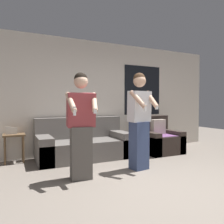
# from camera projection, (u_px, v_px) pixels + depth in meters

# --- Properties ---
(ground_plane) EXTENTS (14.00, 14.00, 0.00)m
(ground_plane) POSITION_uv_depth(u_px,v_px,m) (170.00, 191.00, 2.96)
(ground_plane) COLOR slate
(wall_back) EXTENTS (6.79, 0.07, 2.70)m
(wall_back) POSITION_uv_depth(u_px,v_px,m) (98.00, 97.00, 5.38)
(wall_back) COLOR silver
(wall_back) RESTS_ON ground_plane
(couch) EXTENTS (1.98, 0.92, 0.88)m
(couch) POSITION_uv_depth(u_px,v_px,m) (84.00, 145.00, 4.76)
(couch) COLOR slate
(couch) RESTS_ON ground_plane
(armchair) EXTENTS (0.88, 0.87, 0.88)m
(armchair) POSITION_uv_depth(u_px,v_px,m) (159.00, 140.00, 5.34)
(armchair) COLOR #332823
(armchair) RESTS_ON ground_plane
(side_table) EXTENTS (0.41, 0.36, 0.73)m
(side_table) POSITION_uv_depth(u_px,v_px,m) (14.00, 139.00, 4.38)
(side_table) COLOR brown
(side_table) RESTS_ON ground_plane
(person_left) EXTENTS (0.49, 0.51, 1.67)m
(person_left) POSITION_uv_depth(u_px,v_px,m) (81.00, 125.00, 3.41)
(person_left) COLOR #56514C
(person_left) RESTS_ON ground_plane
(person_right) EXTENTS (0.45, 0.50, 1.74)m
(person_right) POSITION_uv_depth(u_px,v_px,m) (139.00, 119.00, 3.92)
(person_right) COLOR #384770
(person_right) RESTS_ON ground_plane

